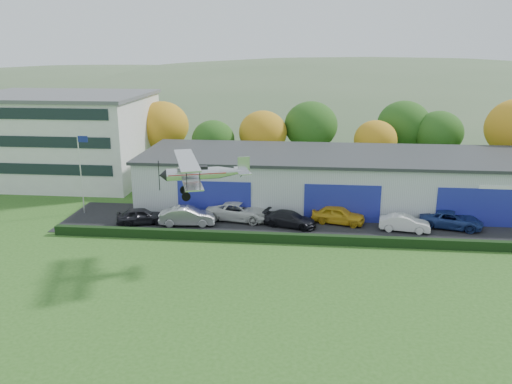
# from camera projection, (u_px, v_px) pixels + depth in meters

# --- Properties ---
(ground) EXTENTS (300.00, 300.00, 0.00)m
(ground) POSITION_uv_depth(u_px,v_px,m) (270.00, 354.00, 27.51)
(ground) COLOR #2C561B
(ground) RESTS_ON ground
(apron) EXTENTS (48.00, 9.00, 0.05)m
(apron) POSITION_uv_depth(u_px,v_px,m) (320.00, 224.00, 47.29)
(apron) COLOR black
(apron) RESTS_ON ground
(hedge) EXTENTS (46.00, 0.60, 0.80)m
(hedge) POSITION_uv_depth(u_px,v_px,m) (321.00, 239.00, 42.60)
(hedge) COLOR black
(hedge) RESTS_ON ground
(hangar) EXTENTS (40.60, 12.60, 5.30)m
(hangar) POSITION_uv_depth(u_px,v_px,m) (339.00, 179.00, 53.04)
(hangar) COLOR #B2B7BC
(hangar) RESTS_ON ground
(office_block) EXTENTS (20.60, 15.60, 10.40)m
(office_block) POSITION_uv_depth(u_px,v_px,m) (63.00, 137.00, 62.31)
(office_block) COLOR silver
(office_block) RESTS_ON ground
(flagpole) EXTENTS (1.05, 0.10, 8.00)m
(flagpole) POSITION_uv_depth(u_px,v_px,m) (81.00, 166.00, 49.19)
(flagpole) COLOR silver
(flagpole) RESTS_ON ground
(tree_belt) EXTENTS (75.70, 13.22, 10.12)m
(tree_belt) POSITION_uv_depth(u_px,v_px,m) (302.00, 130.00, 64.73)
(tree_belt) COLOR #3D2614
(tree_belt) RESTS_ON ground
(distant_hills) EXTENTS (430.00, 196.00, 56.00)m
(distant_hills) POSITION_uv_depth(u_px,v_px,m) (289.00, 139.00, 165.42)
(distant_hills) COLOR #4C6642
(distant_hills) RESTS_ON ground
(car_0) EXTENTS (4.80, 3.08, 1.52)m
(car_0) POSITION_uv_depth(u_px,v_px,m) (141.00, 216.00, 47.22)
(car_0) COLOR black
(car_0) RESTS_ON apron
(car_1) EXTENTS (5.24, 2.30, 1.67)m
(car_1) POSITION_uv_depth(u_px,v_px,m) (187.00, 216.00, 46.93)
(car_1) COLOR silver
(car_1) RESTS_ON apron
(car_2) EXTENTS (6.42, 3.74, 1.68)m
(car_2) POSITION_uv_depth(u_px,v_px,m) (239.00, 211.00, 48.30)
(car_2) COLOR silver
(car_2) RESTS_ON apron
(car_3) EXTENTS (5.17, 3.20, 1.40)m
(car_3) POSITION_uv_depth(u_px,v_px,m) (290.00, 219.00, 46.57)
(car_3) COLOR black
(car_3) RESTS_ON apron
(car_4) EXTENTS (5.16, 3.06, 1.65)m
(car_4) POSITION_uv_depth(u_px,v_px,m) (338.00, 215.00, 47.33)
(car_4) COLOR gold
(car_4) RESTS_ON apron
(car_5) EXTENTS (4.56, 2.17, 1.44)m
(car_5) POSITION_uv_depth(u_px,v_px,m) (405.00, 223.00, 45.41)
(car_5) COLOR silver
(car_5) RESTS_ON apron
(car_6) EXTENTS (5.90, 3.74, 1.52)m
(car_6) POSITION_uv_depth(u_px,v_px,m) (451.00, 220.00, 46.19)
(car_6) COLOR navy
(car_6) RESTS_ON apron
(biplane) EXTENTS (6.77, 7.64, 2.87)m
(biplane) POSITION_uv_depth(u_px,v_px,m) (201.00, 172.00, 37.52)
(biplane) COLOR silver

